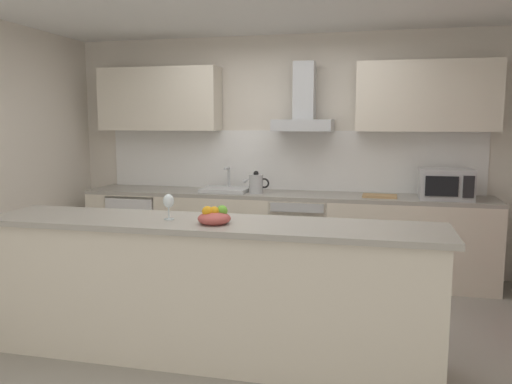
{
  "coord_description": "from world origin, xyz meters",
  "views": [
    {
      "loc": [
        0.98,
        -3.85,
        1.65
      ],
      "look_at": [
        -0.04,
        0.45,
        1.05
      ],
      "focal_mm": 35.99,
      "sensor_mm": 36.0,
      "label": 1
    }
  ],
  "objects_px": {
    "refrigerator": "(141,230)",
    "microwave": "(446,184)",
    "wine_glass": "(169,202)",
    "chopping_board": "(380,196)",
    "sink": "(226,189)",
    "kettle": "(256,183)",
    "oven": "(301,235)",
    "fruit_bowl": "(214,217)",
    "range_hood": "(304,109)"
  },
  "relations": [
    {
      "from": "wine_glass",
      "to": "fruit_bowl",
      "type": "xyz_separation_m",
      "value": [
        0.35,
        -0.07,
        -0.08
      ]
    },
    {
      "from": "chopping_board",
      "to": "sink",
      "type": "bearing_deg",
      "value": 178.79
    },
    {
      "from": "microwave",
      "to": "range_hood",
      "type": "relative_size",
      "value": 0.69
    },
    {
      "from": "refrigerator",
      "to": "wine_glass",
      "type": "distance_m",
      "value": 2.5
    },
    {
      "from": "refrigerator",
      "to": "microwave",
      "type": "distance_m",
      "value": 3.34
    },
    {
      "from": "oven",
      "to": "range_hood",
      "type": "bearing_deg",
      "value": 90.0
    },
    {
      "from": "oven",
      "to": "wine_glass",
      "type": "bearing_deg",
      "value": -106.57
    },
    {
      "from": "refrigerator",
      "to": "chopping_board",
      "type": "height_order",
      "value": "chopping_board"
    },
    {
      "from": "refrigerator",
      "to": "sink",
      "type": "relative_size",
      "value": 1.7
    },
    {
      "from": "microwave",
      "to": "range_hood",
      "type": "distance_m",
      "value": 1.62
    },
    {
      "from": "range_hood",
      "to": "wine_glass",
      "type": "bearing_deg",
      "value": -105.65
    },
    {
      "from": "oven",
      "to": "kettle",
      "type": "relative_size",
      "value": 2.77
    },
    {
      "from": "sink",
      "to": "kettle",
      "type": "bearing_deg",
      "value": -7.25
    },
    {
      "from": "oven",
      "to": "fruit_bowl",
      "type": "xyz_separation_m",
      "value": [
        -0.27,
        -2.14,
        0.57
      ]
    },
    {
      "from": "kettle",
      "to": "range_hood",
      "type": "bearing_deg",
      "value": 18.82
    },
    {
      "from": "sink",
      "to": "wine_glass",
      "type": "bearing_deg",
      "value": -84.13
    },
    {
      "from": "refrigerator",
      "to": "microwave",
      "type": "relative_size",
      "value": 1.7
    },
    {
      "from": "refrigerator",
      "to": "wine_glass",
      "type": "height_order",
      "value": "wine_glass"
    },
    {
      "from": "refrigerator",
      "to": "range_hood",
      "type": "relative_size",
      "value": 1.18
    },
    {
      "from": "refrigerator",
      "to": "range_hood",
      "type": "height_order",
      "value": "range_hood"
    },
    {
      "from": "microwave",
      "to": "chopping_board",
      "type": "height_order",
      "value": "microwave"
    },
    {
      "from": "range_hood",
      "to": "fruit_bowl",
      "type": "height_order",
      "value": "range_hood"
    },
    {
      "from": "oven",
      "to": "chopping_board",
      "type": "height_order",
      "value": "chopping_board"
    },
    {
      "from": "oven",
      "to": "sink",
      "type": "bearing_deg",
      "value": 179.24
    },
    {
      "from": "oven",
      "to": "refrigerator",
      "type": "relative_size",
      "value": 0.94
    },
    {
      "from": "wine_glass",
      "to": "chopping_board",
      "type": "height_order",
      "value": "wine_glass"
    },
    {
      "from": "wine_glass",
      "to": "range_hood",
      "type": "bearing_deg",
      "value": 74.35
    },
    {
      "from": "fruit_bowl",
      "to": "microwave",
      "type": "bearing_deg",
      "value": 51.11
    },
    {
      "from": "refrigerator",
      "to": "kettle",
      "type": "xyz_separation_m",
      "value": [
        1.37,
        -0.03,
        0.58
      ]
    },
    {
      "from": "microwave",
      "to": "kettle",
      "type": "height_order",
      "value": "microwave"
    },
    {
      "from": "sink",
      "to": "fruit_bowl",
      "type": "height_order",
      "value": "sink"
    },
    {
      "from": "range_hood",
      "to": "fruit_bowl",
      "type": "distance_m",
      "value": 2.4
    },
    {
      "from": "refrigerator",
      "to": "microwave",
      "type": "bearing_deg",
      "value": -0.44
    },
    {
      "from": "oven",
      "to": "range_hood",
      "type": "distance_m",
      "value": 1.33
    },
    {
      "from": "sink",
      "to": "chopping_board",
      "type": "height_order",
      "value": "sink"
    },
    {
      "from": "refrigerator",
      "to": "kettle",
      "type": "distance_m",
      "value": 1.49
    },
    {
      "from": "refrigerator",
      "to": "microwave",
      "type": "xyz_separation_m",
      "value": [
        3.28,
        -0.03,
        0.62
      ]
    },
    {
      "from": "refrigerator",
      "to": "range_hood",
      "type": "bearing_deg",
      "value": 4.09
    },
    {
      "from": "sink",
      "to": "fruit_bowl",
      "type": "bearing_deg",
      "value": -75.27
    },
    {
      "from": "kettle",
      "to": "microwave",
      "type": "bearing_deg",
      "value": 0.17
    },
    {
      "from": "microwave",
      "to": "chopping_board",
      "type": "bearing_deg",
      "value": 179.62
    },
    {
      "from": "refrigerator",
      "to": "wine_glass",
      "type": "xyz_separation_m",
      "value": [
        1.23,
        -2.07,
        0.68
      ]
    },
    {
      "from": "sink",
      "to": "chopping_board",
      "type": "relative_size",
      "value": 1.47
    },
    {
      "from": "range_hood",
      "to": "fruit_bowl",
      "type": "bearing_deg",
      "value": -96.68
    },
    {
      "from": "kettle",
      "to": "wine_glass",
      "type": "relative_size",
      "value": 1.62
    },
    {
      "from": "range_hood",
      "to": "chopping_board",
      "type": "distance_m",
      "value": 1.2
    },
    {
      "from": "wine_glass",
      "to": "fruit_bowl",
      "type": "bearing_deg",
      "value": -10.76
    },
    {
      "from": "sink",
      "to": "chopping_board",
      "type": "bearing_deg",
      "value": -1.21
    },
    {
      "from": "oven",
      "to": "chopping_board",
      "type": "distance_m",
      "value": 0.93
    },
    {
      "from": "microwave",
      "to": "wine_glass",
      "type": "height_order",
      "value": "microwave"
    }
  ]
}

